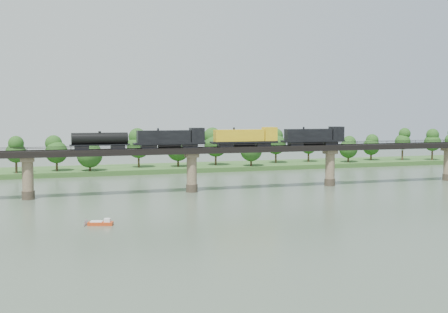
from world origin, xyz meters
name	(u,v)px	position (x,y,z in m)	size (l,w,h in m)	color
ground	(229,211)	(0.00, 0.00, 0.00)	(400.00, 400.00, 0.00)	#3C4C3C
far_bank	(152,169)	(0.00, 85.00, 0.80)	(300.00, 24.00, 1.60)	#2B5120
bridge	(192,171)	(0.00, 30.00, 5.46)	(236.00, 30.00, 11.50)	#473A2D
bridge_superstructure	(192,147)	(0.00, 30.00, 11.79)	(220.00, 4.90, 0.75)	black
far_treeline	(130,147)	(-8.21, 80.52, 8.83)	(289.06, 17.54, 13.60)	#382619
freight_train	(221,138)	(7.82, 30.00, 13.94)	(74.15, 2.89, 5.10)	black
motorboat	(101,223)	(-26.72, -6.37, 0.43)	(4.77, 2.95, 1.26)	#BA3B15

